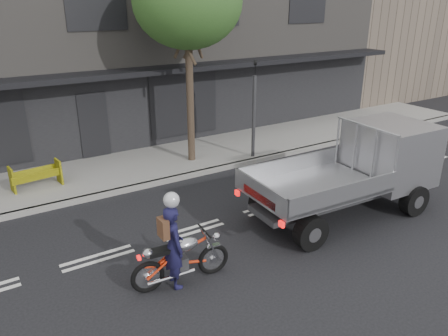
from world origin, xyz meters
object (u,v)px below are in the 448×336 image
motorcycle (181,258)px  traffic_light_pole (254,115)px  street_tree (187,2)px  construction_barrier (37,177)px  rider (174,247)px  flatbed_ute (377,159)px

motorcycle → traffic_light_pole: bearing=48.9°
street_tree → construction_barrier: street_tree is taller
traffic_light_pole → street_tree: bearing=157.0°
traffic_light_pole → construction_barrier: bearing=172.5°
rider → flatbed_ute: bearing=-81.2°
street_tree → motorcycle: (-3.40, -5.95, -4.73)m
flatbed_ute → street_tree: bearing=118.1°
traffic_light_pole → rider: traffic_light_pole is taller
street_tree → motorcycle: 8.32m
motorcycle → construction_barrier: bearing=110.6°
street_tree → motorcycle: size_ratio=3.23×
construction_barrier → rider: bearing=-76.2°
traffic_light_pole → flatbed_ute: size_ratio=0.66×
traffic_light_pole → flatbed_ute: traffic_light_pole is taller
motorcycle → rider: (-0.15, 0.00, 0.31)m
traffic_light_pole → flatbed_ute: 4.79m
rider → flatbed_ute: flatbed_ute is taller
construction_barrier → flatbed_ute: bearing=-36.4°
traffic_light_pole → motorcycle: size_ratio=1.68×
street_tree → rider: (-3.55, -5.95, -4.41)m
flatbed_ute → construction_barrier: flatbed_ute is taller
street_tree → flatbed_ute: bearing=-64.6°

